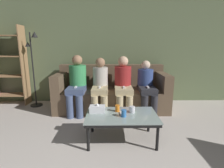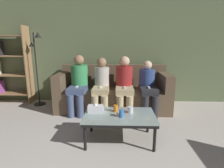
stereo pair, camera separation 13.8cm
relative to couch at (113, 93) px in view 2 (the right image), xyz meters
The scene contains 14 objects.
wall_back 1.09m from the couch, 90.00° to the left, with size 12.00×0.06×2.60m.
couch is the anchor object (origin of this frame).
coffee_table 1.38m from the couch, 84.61° to the right, with size 1.00×0.62×0.40m.
cup_near_left 1.26m from the couch, 86.68° to the right, with size 0.06×0.06×0.10m.
cup_near_right 1.33m from the couch, 77.56° to the right, with size 0.08×0.08×0.09m.
cup_far_center 1.46m from the couch, 83.99° to the right, with size 0.07×0.07×0.10m.
tissue_box 1.30m from the couch, 99.68° to the right, with size 0.22×0.12×0.13m.
game_remote 1.38m from the couch, 84.61° to the right, with size 0.04×0.15×0.02m.
bookshelf 2.67m from the couch, behind, with size 0.99×0.32×1.78m.
standing_lamp 1.83m from the couch, behind, with size 0.31×0.26×1.63m.
seated_person_left_end 0.79m from the couch, 162.78° to the right, with size 0.35×0.69×1.16m.
seated_person_mid_left 0.42m from the couch, 133.44° to the right, with size 0.31×0.70×1.10m.
seated_person_mid_right 0.43m from the couch, 44.65° to the right, with size 0.34×0.72×1.13m.
seated_person_right_end 0.77m from the couch, 19.56° to the right, with size 0.31×0.69×1.05m.
Camera 2 is at (0.10, -0.45, 1.34)m, focal length 28.00 mm.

